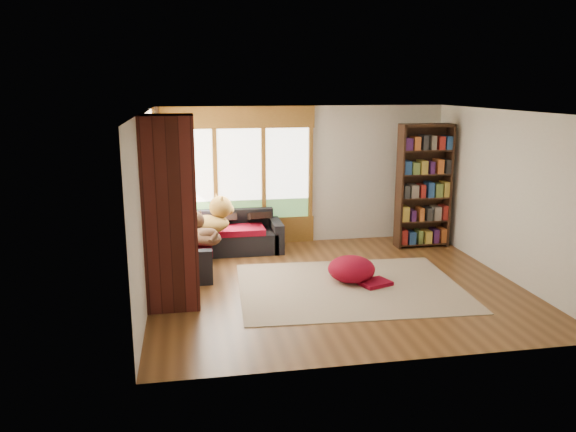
{
  "coord_description": "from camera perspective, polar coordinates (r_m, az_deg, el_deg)",
  "views": [
    {
      "loc": [
        -2.14,
        -7.86,
        2.97
      ],
      "look_at": [
        -0.61,
        0.65,
        0.95
      ],
      "focal_mm": 35.0,
      "sensor_mm": 36.0,
      "label": 1
    }
  ],
  "objects": [
    {
      "name": "area_rug",
      "position": [
        8.57,
        6.3,
        -7.17
      ],
      "size": [
        3.44,
        2.7,
        0.01
      ],
      "primitive_type": "cube",
      "rotation": [
        0.0,
        0.0,
        -0.05
      ],
      "color": "beige",
      "rests_on": "ground"
    },
    {
      "name": "windows_left",
      "position": [
        9.22,
        -13.63,
        2.66
      ],
      "size": [
        0.1,
        2.62,
        1.9
      ],
      "color": "olive",
      "rests_on": "wall_left"
    },
    {
      "name": "dog_brindle",
      "position": [
        9.08,
        -8.8,
        -1.15
      ],
      "size": [
        0.77,
        0.89,
        0.43
      ],
      "rotation": [
        0.0,
        0.0,
        2.03
      ],
      "color": "#382418",
      "rests_on": "sectional_sofa"
    },
    {
      "name": "ceiling",
      "position": [
        8.15,
        5.14,
        10.5
      ],
      "size": [
        5.5,
        5.5,
        0.0
      ],
      "primitive_type": "plane",
      "color": "white"
    },
    {
      "name": "bookshelf",
      "position": [
        10.68,
        13.63,
        2.95
      ],
      "size": [
        0.98,
        0.33,
        2.29
      ],
      "color": "#321B10",
      "rests_on": "ground"
    },
    {
      "name": "roller_blind",
      "position": [
        9.98,
        -13.32,
        5.78
      ],
      "size": [
        0.03,
        0.72,
        0.9
      ],
      "primitive_type": "cube",
      "color": "#8A9F70",
      "rests_on": "wall_left"
    },
    {
      "name": "floor",
      "position": [
        8.67,
        4.79,
        -6.93
      ],
      "size": [
        5.5,
        5.5,
        0.0
      ],
      "primitive_type": "plane",
      "color": "#573418",
      "rests_on": "ground"
    },
    {
      "name": "wall_left",
      "position": [
        8.06,
        -14.29,
        0.78
      ],
      "size": [
        0.04,
        5.0,
        2.6
      ],
      "primitive_type": "cube",
      "color": "silver",
      "rests_on": "ground"
    },
    {
      "name": "wall_right",
      "position": [
        9.4,
        21.37,
        2.01
      ],
      "size": [
        0.04,
        5.0,
        2.6
      ],
      "primitive_type": "cube",
      "color": "silver",
      "rests_on": "ground"
    },
    {
      "name": "pouf",
      "position": [
        8.76,
        6.47,
        -5.3
      ],
      "size": [
        0.78,
        0.78,
        0.4
      ],
      "primitive_type": "ellipsoid",
      "rotation": [
        0.0,
        0.0,
        0.06
      ],
      "color": "maroon",
      "rests_on": "area_rug"
    },
    {
      "name": "dog_tan",
      "position": [
        9.63,
        -8.26,
        0.11
      ],
      "size": [
        1.15,
        0.95,
        0.56
      ],
      "rotation": [
        0.0,
        0.0,
        0.41
      ],
      "color": "olive",
      "rests_on": "sectional_sofa"
    },
    {
      "name": "wall_front",
      "position": [
        6.01,
        11.14,
        -3.24
      ],
      "size": [
        5.5,
        0.04,
        2.6
      ],
      "primitive_type": "cube",
      "color": "silver",
      "rests_on": "ground"
    },
    {
      "name": "throw_pillows",
      "position": [
        9.96,
        -8.62,
        0.08
      ],
      "size": [
        1.98,
        1.68,
        0.45
      ],
      "color": "black",
      "rests_on": "sectional_sofa"
    },
    {
      "name": "windows_back",
      "position": [
        10.5,
        -4.93,
        4.22
      ],
      "size": [
        2.82,
        0.1,
        1.9
      ],
      "color": "olive",
      "rests_on": "wall_back"
    },
    {
      "name": "brick_chimney",
      "position": [
        7.7,
        -11.87,
        0.34
      ],
      "size": [
        0.7,
        0.7,
        2.6
      ],
      "primitive_type": "cube",
      "color": "#471914",
      "rests_on": "ground"
    },
    {
      "name": "wall_back",
      "position": [
        10.71,
        1.49,
        4.17
      ],
      "size": [
        5.5,
        0.04,
        2.6
      ],
      "primitive_type": "cube",
      "color": "silver",
      "rests_on": "ground"
    },
    {
      "name": "sectional_sofa",
      "position": [
        9.92,
        -8.73,
        -2.6
      ],
      "size": [
        2.2,
        2.2,
        0.8
      ],
      "rotation": [
        0.0,
        0.0,
        -0.07
      ],
      "color": "black",
      "rests_on": "ground"
    }
  ]
}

